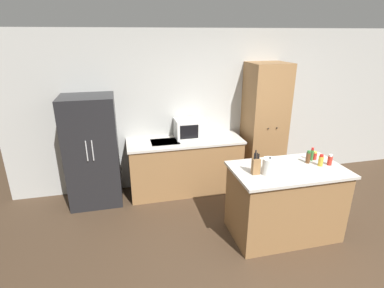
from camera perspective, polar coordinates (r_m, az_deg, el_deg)
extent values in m
plane|color=#423021|center=(3.94, 18.19, -20.66)|extent=(14.00, 14.00, 0.00)
cube|color=#B2B2AD|center=(5.24, 6.69, 6.76)|extent=(7.20, 0.06, 2.60)
cube|color=black|center=(4.77, -18.44, -1.33)|extent=(0.76, 0.63, 1.69)
cylinder|color=silver|center=(4.42, -19.44, -1.28)|extent=(0.02, 0.02, 0.30)
cylinder|color=silver|center=(4.41, -18.41, -1.20)|extent=(0.02, 0.02, 0.30)
cube|color=olive|center=(5.00, -1.28, -4.31)|extent=(1.82, 0.61, 0.87)
cube|color=beige|center=(4.83, -1.32, 0.56)|extent=(1.86, 0.65, 0.03)
cube|color=#9EA0A3|center=(4.77, -5.17, 0.38)|extent=(0.44, 0.34, 0.01)
cube|color=olive|center=(5.25, 13.55, 3.44)|extent=(0.63, 0.57, 2.09)
sphere|color=black|center=(4.95, 14.33, 2.86)|extent=(0.02, 0.02, 0.02)
sphere|color=black|center=(5.02, 15.87, 2.96)|extent=(0.02, 0.02, 0.02)
cube|color=olive|center=(4.13, 17.21, -10.64)|extent=(1.35, 0.75, 0.91)
cube|color=beige|center=(3.92, 17.93, -4.68)|extent=(1.41, 0.81, 0.03)
cube|color=white|center=(4.90, -0.34, 3.00)|extent=(0.49, 0.36, 0.31)
cube|color=black|center=(4.71, -0.53, 2.29)|extent=(0.30, 0.01, 0.22)
cube|color=olive|center=(3.62, 12.07, -4.20)|extent=(0.09, 0.06, 0.19)
cylinder|color=black|center=(3.55, 11.84, -2.28)|extent=(0.02, 0.02, 0.08)
cylinder|color=black|center=(3.57, 12.04, -1.95)|extent=(0.02, 0.02, 0.11)
cylinder|color=black|center=(3.58, 12.33, -2.21)|extent=(0.02, 0.02, 0.07)
cylinder|color=black|center=(3.58, 12.61, -2.29)|extent=(0.02, 0.02, 0.06)
cylinder|color=gold|center=(4.10, 23.32, -3.02)|extent=(0.06, 0.06, 0.12)
cylinder|color=red|center=(4.08, 23.46, -2.03)|extent=(0.05, 0.05, 0.03)
cylinder|color=#B2281E|center=(4.18, 24.77, -2.89)|extent=(0.06, 0.06, 0.12)
cylinder|color=silver|center=(4.15, 24.91, -1.99)|extent=(0.04, 0.04, 0.03)
cylinder|color=#337033|center=(4.23, 21.86, -1.99)|extent=(0.04, 0.04, 0.14)
cylinder|color=red|center=(4.20, 22.01, -0.88)|extent=(0.03, 0.03, 0.03)
cylinder|color=#563319|center=(4.13, 21.23, -2.49)|extent=(0.06, 0.06, 0.14)
cylinder|color=#286628|center=(4.10, 21.38, -1.42)|extent=(0.04, 0.04, 0.03)
cylinder|color=#B2281E|center=(4.28, 22.32, -2.15)|extent=(0.06, 0.06, 0.09)
cylinder|color=#E5DB4C|center=(4.26, 22.42, -1.46)|extent=(0.04, 0.04, 0.02)
cylinder|color=white|center=(3.65, 14.52, -4.15)|extent=(0.17, 0.17, 0.20)
sphere|color=#262628|center=(3.61, 14.68, -2.55)|extent=(0.02, 0.02, 0.02)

